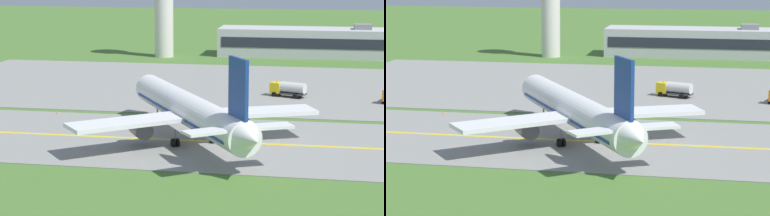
# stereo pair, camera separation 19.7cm
# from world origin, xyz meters

# --- Properties ---
(ground_plane) EXTENTS (500.00, 500.00, 0.00)m
(ground_plane) POSITION_xyz_m (0.00, 0.00, 0.00)
(ground_plane) COLOR #47702D
(taxiway_strip) EXTENTS (240.00, 28.00, 0.10)m
(taxiway_strip) POSITION_xyz_m (0.00, 0.00, 0.05)
(taxiway_strip) COLOR gray
(taxiway_strip) RESTS_ON ground
(apron_pad) EXTENTS (140.00, 52.00, 0.10)m
(apron_pad) POSITION_xyz_m (10.00, 42.00, 0.05)
(apron_pad) COLOR gray
(apron_pad) RESTS_ON ground
(taxiway_centreline) EXTENTS (220.00, 0.60, 0.01)m
(taxiway_centreline) POSITION_xyz_m (0.00, 0.00, 0.11)
(taxiway_centreline) COLOR yellow
(taxiway_centreline) RESTS_ON taxiway_strip
(airplane_lead) EXTENTS (29.73, 35.68, 12.70)m
(airplane_lead) POSITION_xyz_m (-4.81, -0.61, 4.13)
(airplane_lead) COLOR white
(airplane_lead) RESTS_ON ground
(service_truck_baggage) EXTENTS (6.34, 4.05, 2.65)m
(service_truck_baggage) POSITION_xyz_m (5.69, 32.83, 1.53)
(service_truck_baggage) COLOR yellow
(service_truck_baggage) RESTS_ON ground
(terminal_building) EXTENTS (47.99, 11.26, 7.85)m
(terminal_building) POSITION_xyz_m (10.43, 86.92, 3.35)
(terminal_building) COLOR #B2B2B7
(terminal_building) RESTS_ON ground
(traffic_cone_near_edge) EXTENTS (0.44, 0.44, 0.60)m
(traffic_cone_near_edge) POSITION_xyz_m (-27.54, 12.51, 0.30)
(traffic_cone_near_edge) COLOR orange
(traffic_cone_near_edge) RESTS_ON ground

